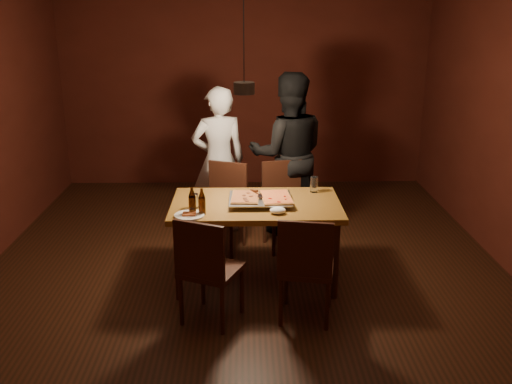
{
  "coord_description": "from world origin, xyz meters",
  "views": [
    {
      "loc": [
        0.0,
        -4.89,
        2.4
      ],
      "look_at": [
        0.1,
        -0.1,
        0.85
      ],
      "focal_mm": 40.0,
      "sensor_mm": 36.0,
      "label": 1
    }
  ],
  "objects_px": {
    "chair_far_left": "(224,198)",
    "pizza_tray": "(260,201)",
    "diner_white": "(219,161)",
    "plate_slice": "(189,215)",
    "dining_table": "(256,210)",
    "pendant_lamp": "(244,87)",
    "chair_far_right": "(284,197)",
    "chair_near_right": "(306,260)",
    "diner_dark": "(288,154)",
    "chair_near_left": "(206,262)",
    "beer_bottle_b": "(202,202)",
    "beer_bottle_a": "(192,201)"
  },
  "relations": [
    {
      "from": "dining_table",
      "to": "chair_near_left",
      "type": "height_order",
      "value": "chair_near_left"
    },
    {
      "from": "dining_table",
      "to": "chair_near_left",
      "type": "relative_size",
      "value": 2.7
    },
    {
      "from": "chair_near_left",
      "to": "chair_near_right",
      "type": "bearing_deg",
      "value": 25.01
    },
    {
      "from": "beer_bottle_a",
      "to": "diner_white",
      "type": "distance_m",
      "value": 1.53
    },
    {
      "from": "beer_bottle_a",
      "to": "plate_slice",
      "type": "distance_m",
      "value": 0.12
    },
    {
      "from": "pizza_tray",
      "to": "plate_slice",
      "type": "xyz_separation_m",
      "value": [
        -0.6,
        -0.33,
        -0.01
      ]
    },
    {
      "from": "chair_near_right",
      "to": "pendant_lamp",
      "type": "height_order",
      "value": "pendant_lamp"
    },
    {
      "from": "beer_bottle_b",
      "to": "pendant_lamp",
      "type": "bearing_deg",
      "value": 47.51
    },
    {
      "from": "chair_far_left",
      "to": "chair_far_right",
      "type": "xyz_separation_m",
      "value": [
        0.62,
        0.04,
        0.0
      ]
    },
    {
      "from": "plate_slice",
      "to": "pendant_lamp",
      "type": "xyz_separation_m",
      "value": [
        0.46,
        0.44,
        1.0
      ]
    },
    {
      "from": "pizza_tray",
      "to": "dining_table",
      "type": "bearing_deg",
      "value": 160.37
    },
    {
      "from": "chair_far_left",
      "to": "pizza_tray",
      "type": "height_order",
      "value": "chair_far_left"
    },
    {
      "from": "diner_white",
      "to": "pendant_lamp",
      "type": "bearing_deg",
      "value": 89.73
    },
    {
      "from": "chair_far_left",
      "to": "diner_white",
      "type": "relative_size",
      "value": 0.33
    },
    {
      "from": "diner_white",
      "to": "pizza_tray",
      "type": "bearing_deg",
      "value": 94.37
    },
    {
      "from": "chair_near_left",
      "to": "beer_bottle_b",
      "type": "distance_m",
      "value": 0.59
    },
    {
      "from": "beer_bottle_b",
      "to": "chair_far_left",
      "type": "bearing_deg",
      "value": 82.18
    },
    {
      "from": "pizza_tray",
      "to": "diner_white",
      "type": "height_order",
      "value": "diner_white"
    },
    {
      "from": "chair_far_left",
      "to": "beer_bottle_b",
      "type": "bearing_deg",
      "value": 103.15
    },
    {
      "from": "pendant_lamp",
      "to": "diner_white",
      "type": "bearing_deg",
      "value": 103.92
    },
    {
      "from": "diner_dark",
      "to": "chair_far_left",
      "type": "bearing_deg",
      "value": 31.55
    },
    {
      "from": "chair_near_left",
      "to": "diner_white",
      "type": "relative_size",
      "value": 0.34
    },
    {
      "from": "pizza_tray",
      "to": "chair_far_right",
      "type": "bearing_deg",
      "value": 70.46
    },
    {
      "from": "pizza_tray",
      "to": "diner_dark",
      "type": "xyz_separation_m",
      "value": [
        0.33,
        1.22,
        0.11
      ]
    },
    {
      "from": "pendant_lamp",
      "to": "diner_dark",
      "type": "bearing_deg",
      "value": 66.99
    },
    {
      "from": "beer_bottle_a",
      "to": "plate_slice",
      "type": "xyz_separation_m",
      "value": [
        -0.02,
        -0.06,
        -0.11
      ]
    },
    {
      "from": "chair_far_left",
      "to": "pendant_lamp",
      "type": "height_order",
      "value": "pendant_lamp"
    },
    {
      "from": "chair_far_left",
      "to": "dining_table",
      "type": "bearing_deg",
      "value": 133.03
    },
    {
      "from": "plate_slice",
      "to": "diner_white",
      "type": "distance_m",
      "value": 1.59
    },
    {
      "from": "beer_bottle_b",
      "to": "plate_slice",
      "type": "distance_m",
      "value": 0.15
    },
    {
      "from": "diner_white",
      "to": "pendant_lamp",
      "type": "distance_m",
      "value": 1.51
    },
    {
      "from": "chair_far_left",
      "to": "diner_dark",
      "type": "xyz_separation_m",
      "value": [
        0.68,
        0.44,
        0.35
      ]
    },
    {
      "from": "dining_table",
      "to": "chair_near_right",
      "type": "bearing_deg",
      "value": -64.01
    },
    {
      "from": "chair_far_left",
      "to": "chair_near_right",
      "type": "xyz_separation_m",
      "value": [
        0.68,
        -1.53,
        0.0
      ]
    },
    {
      "from": "chair_far_right",
      "to": "beer_bottle_b",
      "type": "xyz_separation_m",
      "value": [
        -0.76,
        -1.1,
        0.33
      ]
    },
    {
      "from": "chair_near_left",
      "to": "chair_near_right",
      "type": "height_order",
      "value": "same"
    },
    {
      "from": "chair_near_left",
      "to": "diner_dark",
      "type": "bearing_deg",
      "value": 92.76
    },
    {
      "from": "chair_near_right",
      "to": "diner_dark",
      "type": "xyz_separation_m",
      "value": [
        0.0,
        1.97,
        0.35
      ]
    },
    {
      "from": "chair_near_right",
      "to": "diner_white",
      "type": "relative_size",
      "value": 0.3
    },
    {
      "from": "dining_table",
      "to": "diner_white",
      "type": "relative_size",
      "value": 0.93
    },
    {
      "from": "plate_slice",
      "to": "diner_dark",
      "type": "distance_m",
      "value": 1.81
    },
    {
      "from": "dining_table",
      "to": "beer_bottle_a",
      "type": "relative_size",
      "value": 6.38
    },
    {
      "from": "chair_far_left",
      "to": "chair_near_left",
      "type": "relative_size",
      "value": 0.98
    },
    {
      "from": "chair_far_right",
      "to": "pizza_tray",
      "type": "xyz_separation_m",
      "value": [
        -0.27,
        -0.82,
        0.24
      ]
    },
    {
      "from": "chair_near_right",
      "to": "plate_slice",
      "type": "bearing_deg",
      "value": 166.02
    },
    {
      "from": "plate_slice",
      "to": "diner_dark",
      "type": "bearing_deg",
      "value": 58.88
    },
    {
      "from": "diner_white",
      "to": "pendant_lamp",
      "type": "xyz_separation_m",
      "value": [
        0.28,
        -1.14,
        0.95
      ]
    },
    {
      "from": "chair_near_right",
      "to": "beer_bottle_b",
      "type": "distance_m",
      "value": 1.01
    },
    {
      "from": "dining_table",
      "to": "diner_white",
      "type": "bearing_deg",
      "value": 107.15
    },
    {
      "from": "diner_white",
      "to": "diner_dark",
      "type": "height_order",
      "value": "diner_dark"
    }
  ]
}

